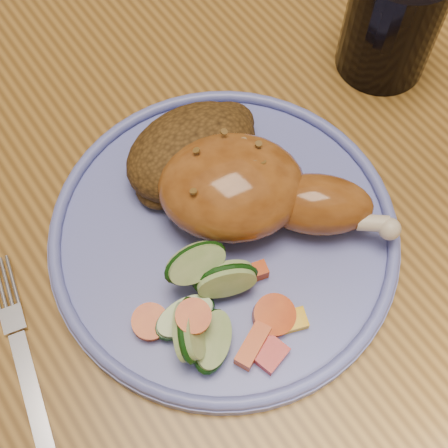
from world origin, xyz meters
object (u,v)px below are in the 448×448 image
object	(u,v)px
drinking_glass	(393,19)
dining_table	(251,160)
fork	(27,373)
plate	(224,236)

from	to	relation	value
drinking_glass	dining_table	bearing A→B (deg)	170.42
fork	plate	bearing A→B (deg)	2.23
plate	dining_table	bearing A→B (deg)	42.86
drinking_glass	fork	bearing A→B (deg)	-169.66
dining_table	fork	bearing A→B (deg)	-160.81
plate	fork	distance (m)	0.18
plate	fork	xyz separation A→B (m)	(-0.18, -0.01, -0.00)
dining_table	fork	xyz separation A→B (m)	(-0.28, -0.10, 0.09)
dining_table	fork	size ratio (longest dim) A/B	8.79
fork	drinking_glass	world-z (taller)	drinking_glass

